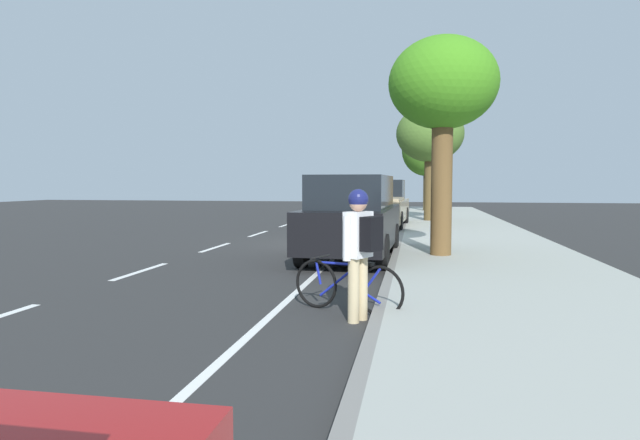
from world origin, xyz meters
name	(u,v)px	position (x,y,z in m)	size (l,w,h in m)	color
ground	(334,245)	(0.00, 0.00, 0.00)	(74.92, 74.92, 0.00)	#2C2C2C
sidewalk	(478,245)	(4.10, 0.00, 0.08)	(4.24, 46.82, 0.15)	#A2A59D
curb_edge	(399,243)	(1.90, 0.00, 0.08)	(0.16, 46.82, 0.15)	gray
lane_stripe_centre	(215,247)	(-3.19, -1.31, 0.00)	(0.14, 44.20, 0.01)	white
lane_stripe_bike_edge	(349,245)	(0.43, 0.00, 0.00)	(0.12, 46.82, 0.01)	white
parked_suv_black_second	(352,216)	(0.88, -2.97, 1.03)	(2.10, 4.77, 1.99)	black
parked_pickup_tan_mid	(380,206)	(0.97, 5.76, 0.90)	(2.20, 5.38, 1.95)	tan
bicycle_at_curb	(347,286)	(1.44, -8.28, 0.38)	(1.62, 0.76, 0.76)	black
cyclist_with_backpack	(360,241)	(1.66, -8.74, 1.06)	(0.52, 0.56, 1.73)	#C6B284
street_tree_near_cyclist	(443,88)	(2.94, -2.93, 3.96)	(2.48, 2.48, 4.98)	brown
street_tree_mid_block	(430,135)	(2.94, 8.96, 3.94)	(2.98, 2.98, 5.10)	brown
street_tree_far_end	(426,150)	(2.94, 18.02, 3.82)	(2.95, 2.95, 5.28)	brown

